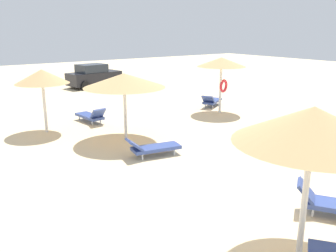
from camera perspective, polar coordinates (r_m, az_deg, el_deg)
The scene contains 10 objects.
ground_plane at distance 10.12m, azimuth 10.14°, elevation -10.25°, with size 80.00×80.00×0.00m, color beige.
parasol_0 at distance 6.91m, azimuth 22.07°, elevation 0.10°, with size 2.88×2.88×2.99m.
parasol_1 at distance 14.03m, azimuth -6.98°, elevation 7.20°, with size 3.19×3.19×2.65m.
parasol_2 at distance 18.80m, azimuth 8.51°, elevation 9.91°, with size 2.51×2.51×2.89m.
parasol_3 at distance 15.84m, azimuth -19.44°, elevation 7.41°, with size 2.22×2.22×2.69m.
lounger_0 at distance 9.51m, azimuth 25.02°, elevation -11.13°, with size 1.54×1.92×0.77m.
lounger_1 at distance 12.49m, azimuth -2.49°, elevation -3.42°, with size 1.98×1.00×0.70m.
lounger_2 at distance 20.63m, azimuth 6.97°, elevation 4.01°, with size 1.95×1.48×0.74m.
lounger_3 at distance 17.32m, azimuth -12.17°, elevation 1.61°, with size 0.84×1.91×0.80m.
parked_car at distance 27.95m, azimuth -11.74°, elevation 7.80°, with size 4.19×2.42×1.72m.
Camera 1 is at (-6.67, -6.26, 4.33)m, focal length 38.29 mm.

